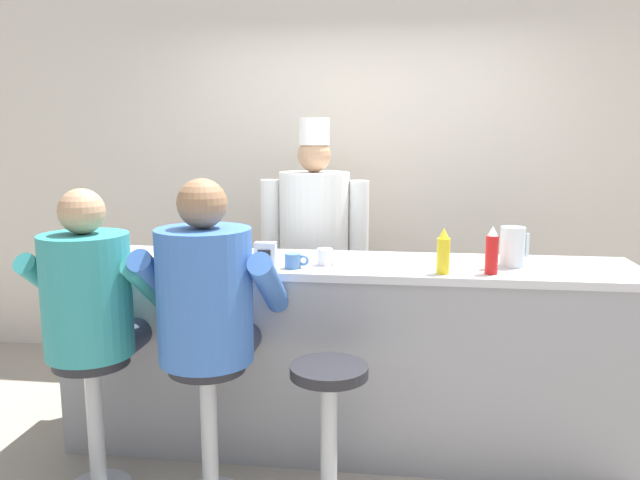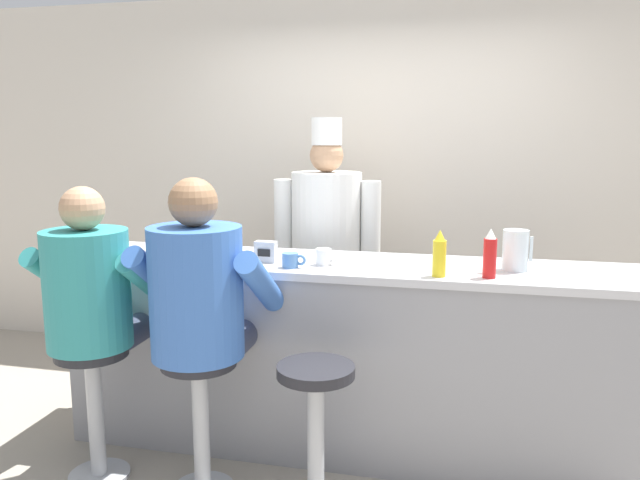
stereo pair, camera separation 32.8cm
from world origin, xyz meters
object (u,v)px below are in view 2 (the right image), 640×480
object	(u,v)px
diner_seated_teal	(92,298)
cook_in_whites_near	(326,244)
breakfast_plate	(159,257)
cereal_bowl	(208,250)
coffee_mug_white	(324,257)
diner_seated_blue	(200,300)
empty_stool_round	(316,414)
water_pitcher_clear	(515,250)
hot_sauce_bottle_orange	(489,259)
napkin_dispenser_chrome	(266,252)
ketchup_bottle_red	(490,255)
mustard_bottle_yellow	(439,255)
coffee_mug_blue	(291,260)

from	to	relation	value
diner_seated_teal	cook_in_whites_near	bearing A→B (deg)	56.37
breakfast_plate	cook_in_whites_near	world-z (taller)	cook_in_whites_near
cereal_bowl	diner_seated_teal	size ratio (longest dim) A/B	0.10
coffee_mug_white	diner_seated_blue	distance (m)	0.70
breakfast_plate	empty_stool_round	bearing A→B (deg)	-24.23
empty_stool_round	water_pitcher_clear	bearing A→B (deg)	34.80
coffee_mug_white	cook_in_whites_near	size ratio (longest dim) A/B	0.07
empty_stool_round	cook_in_whites_near	xyz separation A→B (m)	(-0.25, 1.35, 0.53)
hot_sauce_bottle_orange	water_pitcher_clear	size ratio (longest dim) A/B	0.70
water_pitcher_clear	empty_stool_round	xyz separation A→B (m)	(-0.87, -0.61, -0.68)
napkin_dispenser_chrome	cereal_bowl	bearing A→B (deg)	161.37
ketchup_bottle_red	hot_sauce_bottle_orange	xyz separation A→B (m)	(0.00, 0.11, -0.04)
hot_sauce_bottle_orange	diner_seated_teal	size ratio (longest dim) A/B	0.10
ketchup_bottle_red	water_pitcher_clear	distance (m)	0.23
hot_sauce_bottle_orange	breakfast_plate	bearing A→B (deg)	-177.18
breakfast_plate	diner_seated_blue	bearing A→B (deg)	-44.25
coffee_mug_white	empty_stool_round	bearing A→B (deg)	-81.37
mustard_bottle_yellow	hot_sauce_bottle_orange	distance (m)	0.27
empty_stool_round	cook_in_whites_near	world-z (taller)	cook_in_whites_near
mustard_bottle_yellow	hot_sauce_bottle_orange	world-z (taller)	mustard_bottle_yellow
empty_stool_round	cook_in_whites_near	bearing A→B (deg)	100.67
water_pitcher_clear	coffee_mug_white	xyz separation A→B (m)	(-0.95, -0.09, -0.06)
hot_sauce_bottle_orange	diner_seated_blue	distance (m)	1.41
breakfast_plate	napkin_dispenser_chrome	bearing A→B (deg)	7.80
ketchup_bottle_red	napkin_dispenser_chrome	world-z (taller)	ketchup_bottle_red
hot_sauce_bottle_orange	coffee_mug_white	distance (m)	0.83
coffee_mug_blue	cook_in_whites_near	bearing A→B (deg)	91.48
hot_sauce_bottle_orange	napkin_dispenser_chrome	bearing A→B (deg)	-179.72
cereal_bowl	napkin_dispenser_chrome	size ratio (longest dim) A/B	1.25
water_pitcher_clear	cook_in_whites_near	size ratio (longest dim) A/B	0.11
ketchup_bottle_red	empty_stool_round	world-z (taller)	ketchup_bottle_red
breakfast_plate	coffee_mug_white	world-z (taller)	coffee_mug_white
cook_in_whites_near	hot_sauce_bottle_orange	bearing A→B (deg)	-39.44
ketchup_bottle_red	mustard_bottle_yellow	bearing A→B (deg)	-173.68
diner_seated_blue	empty_stool_round	bearing A→B (deg)	-3.76
water_pitcher_clear	diner_seated_teal	world-z (taller)	diner_seated_teal
breakfast_plate	water_pitcher_clear	bearing A→B (deg)	5.17
diner_seated_teal	diner_seated_blue	distance (m)	0.56
diner_seated_blue	water_pitcher_clear	bearing A→B (deg)	21.64
coffee_mug_white	diner_seated_teal	size ratio (longest dim) A/B	0.09
breakfast_plate	diner_seated_blue	distance (m)	0.59
ketchup_bottle_red	diner_seated_teal	size ratio (longest dim) A/B	0.16
breakfast_plate	coffee_mug_white	size ratio (longest dim) A/B	1.94
ketchup_bottle_red	coffee_mug_white	size ratio (longest dim) A/B	1.89
hot_sauce_bottle_orange	cereal_bowl	distance (m)	1.54
mustard_bottle_yellow	diner_seated_blue	world-z (taller)	diner_seated_blue
empty_stool_round	breakfast_plate	bearing A→B (deg)	155.77
coffee_mug_blue	diner_seated_teal	xyz separation A→B (m)	(-0.90, -0.38, -0.15)
ketchup_bottle_red	breakfast_plate	distance (m)	1.73
coffee_mug_blue	coffee_mug_white	world-z (taller)	coffee_mug_white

